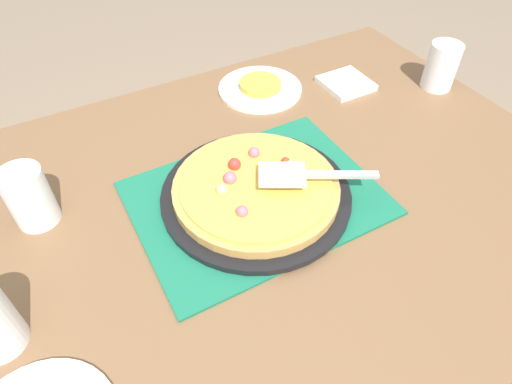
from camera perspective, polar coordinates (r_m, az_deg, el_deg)
ground_plane at (r=1.53m, az=0.00°, el=-20.68°), size 8.00×8.00×0.00m
dining_table at (r=0.98m, az=0.00°, el=-5.31°), size 1.40×1.00×0.75m
placemat at (r=0.90m, az=0.00°, el=-0.76°), size 0.48×0.36×0.01m
pizza_pan at (r=0.89m, az=0.00°, el=-0.32°), size 0.38×0.38×0.01m
pizza at (r=0.88m, az=-0.06°, el=0.64°), size 0.33×0.33×0.05m
plate_far_right at (r=1.21m, az=0.53°, el=13.10°), size 0.22×0.22×0.01m
served_slice_right at (r=1.20m, az=0.53°, el=13.62°), size 0.11×0.11×0.02m
cup_far at (r=0.92m, az=-27.08°, el=-0.59°), size 0.08×0.08×0.12m
cup_corner at (r=1.29m, az=22.68°, el=14.67°), size 0.08×0.08×0.12m
pizza_server at (r=0.86m, az=6.56°, el=2.23°), size 0.22×0.15×0.01m
napkin_stack at (r=1.25m, az=11.45°, el=13.49°), size 0.12×0.12×0.02m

